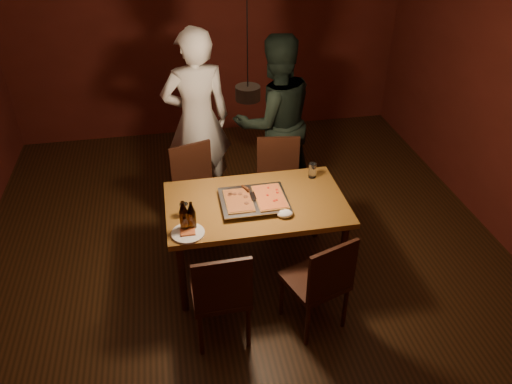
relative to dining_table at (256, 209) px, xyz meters
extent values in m
plane|color=#38200F|center=(-0.07, -0.07, -0.68)|extent=(6.00, 6.00, 0.00)
plane|color=#5D1D15|center=(-0.07, 2.93, 0.72)|extent=(5.00, 0.00, 5.00)
cube|color=#9A6527|center=(0.00, 0.00, 0.05)|extent=(1.50, 0.90, 0.05)
cylinder|color=#38190F|center=(-0.67, -0.37, -0.33)|extent=(0.06, 0.06, 0.70)
cylinder|color=#38190F|center=(0.67, -0.37, -0.33)|extent=(0.06, 0.06, 0.70)
cylinder|color=#38190F|center=(-0.67, 0.37, -0.33)|extent=(0.06, 0.06, 0.70)
cylinder|color=#38190F|center=(0.67, 0.37, -0.33)|extent=(0.06, 0.06, 0.70)
cube|color=#38190F|center=(-0.42, 0.67, -0.25)|extent=(0.53, 0.53, 0.04)
cube|color=#38190F|center=(-0.48, 0.85, -0.01)|extent=(0.41, 0.16, 0.45)
cube|color=#38190F|center=(0.35, 0.65, -0.25)|extent=(0.48, 0.48, 0.04)
cube|color=#38190F|center=(0.38, 0.84, -0.01)|extent=(0.42, 0.09, 0.45)
cube|color=#38190F|center=(-0.40, -0.66, -0.25)|extent=(0.43, 0.43, 0.04)
cube|color=#38190F|center=(-0.40, -0.85, -0.01)|extent=(0.42, 0.04, 0.45)
cube|color=#38190F|center=(0.33, -0.68, -0.25)|extent=(0.54, 0.54, 0.04)
cube|color=#38190F|center=(0.40, -0.86, -0.01)|extent=(0.41, 0.17, 0.45)
cube|color=silver|center=(-0.02, -0.02, 0.10)|extent=(0.55, 0.45, 0.05)
cube|color=maroon|center=(-0.15, -0.03, 0.13)|extent=(0.22, 0.35, 0.02)
cube|color=gold|center=(0.11, -0.03, 0.13)|extent=(0.25, 0.39, 0.02)
cylinder|color=black|center=(-0.61, -0.27, 0.16)|extent=(0.07, 0.07, 0.17)
cone|color=black|center=(-0.61, -0.27, 0.29)|extent=(0.07, 0.07, 0.09)
cylinder|color=black|center=(-0.55, -0.26, 0.15)|extent=(0.06, 0.06, 0.16)
cone|color=black|center=(-0.55, -0.26, 0.28)|extent=(0.06, 0.06, 0.09)
cylinder|color=silver|center=(-0.60, -0.08, 0.13)|extent=(0.07, 0.07, 0.11)
cylinder|color=silver|center=(0.57, 0.29, 0.14)|extent=(0.07, 0.07, 0.14)
cylinder|color=white|center=(-0.59, -0.33, 0.08)|extent=(0.26, 0.26, 0.02)
cube|color=gold|center=(-0.59, -0.33, 0.10)|extent=(0.11, 0.09, 0.01)
ellipsoid|color=white|center=(0.19, -0.24, 0.10)|extent=(0.13, 0.10, 0.06)
imported|color=white|center=(-0.37, 1.26, 0.27)|extent=(0.74, 0.53, 1.89)
imported|color=black|center=(0.42, 1.17, 0.23)|extent=(0.99, 0.83, 1.80)
cylinder|color=black|center=(-0.07, -0.07, 1.07)|extent=(0.18, 0.18, 0.10)
cylinder|color=black|center=(-0.07, -0.07, 1.62)|extent=(0.01, 0.01, 1.00)
camera|label=1|loc=(-0.64, -3.36, 2.45)|focal=35.00mm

